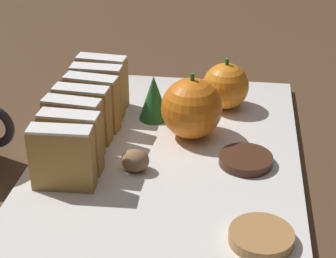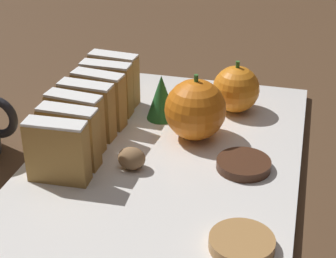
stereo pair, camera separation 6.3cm
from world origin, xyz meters
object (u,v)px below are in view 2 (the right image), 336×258
(walnut, at_px, (132,158))
(chocolate_cookie, at_px, (244,164))
(orange_far, at_px, (195,110))
(orange_near, at_px, (236,89))

(walnut, relative_size, chocolate_cookie, 0.51)
(walnut, height_order, chocolate_cookie, walnut)
(orange_far, relative_size, chocolate_cookie, 1.36)
(orange_near, height_order, walnut, orange_near)
(orange_near, distance_m, orange_far, 0.09)
(orange_near, xyz_separation_m, orange_far, (-0.04, -0.08, 0.01))
(walnut, bearing_deg, orange_near, 62.14)
(orange_near, xyz_separation_m, walnut, (-0.09, -0.17, -0.02))
(orange_far, relative_size, walnut, 2.64)
(orange_far, bearing_deg, chocolate_cookie, -40.06)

